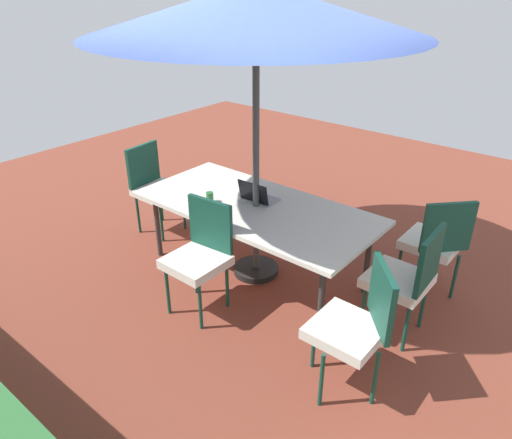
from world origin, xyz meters
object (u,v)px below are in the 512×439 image
Objects in this scene: patio_umbrella at (256,10)px; chair_northwest at (356,323)px; chair_north at (200,252)px; chair_east at (154,185)px; dining_table at (256,210)px; chair_southwest at (436,240)px; laptop at (258,197)px; cup at (210,197)px; chair_west at (406,276)px.

patio_umbrella reaches higher than chair_northwest.
chair_east is at bearing 148.73° from chair_north.
chair_southwest is (-1.43, -0.74, -0.13)m from dining_table.
chair_southwest is 2.96× the size of laptop.
patio_umbrella is 2.32m from chair_east.
chair_southwest is at bearing -152.47° from dining_table.
chair_northwest is (-1.44, 0.69, -0.13)m from dining_table.
chair_north is 1.58m from chair_east.
dining_table is at bearing 0.00° from patio_umbrella.
chair_northwest is 1.00× the size of chair_southwest.
laptop is (1.48, -0.77, 0.22)m from chair_northwest.
chair_southwest is at bearing -158.28° from laptop.
chair_northwest is at bearing -4.32° from chair_north.
chair_east is 2.96× the size of laptop.
patio_umbrella is 1.61m from laptop.
chair_north is at bearing -130.54° from chair_northwest.
chair_southwest is at bearing 40.13° from chair_north.
chair_east reaches higher than cup.
chair_north is 0.82m from laptop.
cup is at bearing -18.90° from chair_southwest.
patio_umbrella reaches higher than dining_table.
chair_north and chair_east have the same top height.
cup is (0.38, 0.22, 0.09)m from dining_table.
cup is at bearing -105.54° from chair_east.
cup is at bearing -84.28° from chair_west.
cup is at bearing 120.88° from chair_north.
patio_umbrella is 2.76× the size of chair_north.
chair_east is (2.87, -0.67, 0.00)m from chair_northwest.
cup is (0.38, 0.22, -1.60)m from patio_umbrella.
laptop is (-1.39, -0.10, 0.22)m from chair_east.
chair_north and chair_southwest have the same top height.
cup is at bearing 29.70° from dining_table.
chair_west is 0.74m from chair_northwest.
patio_umbrella is at bearing -19.36° from chair_southwest.
chair_east is (2.90, 0.06, 0.00)m from chair_west.
chair_west is 1.00× the size of chair_north.
patio_umbrella is at bearing -150.30° from cup.
patio_umbrella reaches higher than chair_west.
patio_umbrella is at bearing 117.12° from laptop.
laptop is at bearing 86.91° from chair_north.
chair_northwest is at bearing 154.26° from patio_umbrella.
chair_west is at bearing -171.95° from cup.
patio_umbrella is 1.96m from chair_north.
patio_umbrella is 2.76× the size of chair_west.
laptop reaches higher than dining_table.
dining_table is 0.73m from chair_north.
chair_north is 1.00× the size of chair_southwest.
chair_southwest is at bearing -152.47° from patio_umbrella.
dining_table is 1.47m from chair_west.
cup is at bearing -146.07° from chair_northwest.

